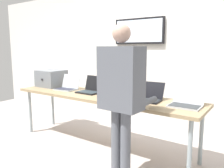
% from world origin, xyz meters
% --- Properties ---
extents(ground, '(8.00, 8.00, 0.04)m').
position_xyz_m(ground, '(0.00, 0.00, -0.02)').
color(ground, '#A79D99').
extents(back_wall, '(8.00, 0.11, 2.60)m').
position_xyz_m(back_wall, '(0.00, 1.13, 1.31)').
color(back_wall, silver).
rests_on(back_wall, ground).
extents(workbench, '(2.92, 0.70, 0.78)m').
position_xyz_m(workbench, '(0.00, 0.00, 0.73)').
color(workbench, '#937B58').
rests_on(workbench, ground).
extents(equipment_box, '(0.44, 0.41, 0.29)m').
position_xyz_m(equipment_box, '(-1.19, 0.10, 0.93)').
color(equipment_box, slate).
rests_on(equipment_box, workbench).
extents(laptop_station_0, '(0.37, 0.34, 0.24)m').
position_xyz_m(laptop_station_0, '(-0.72, 0.03, 0.84)').
color(laptop_station_0, '#A8B1B6').
rests_on(laptop_station_0, workbench).
extents(laptop_station_1, '(0.35, 0.31, 0.25)m').
position_xyz_m(laptop_station_1, '(-0.25, 0.06, 0.84)').
color(laptop_station_1, black).
rests_on(laptop_station_1, workbench).
extents(laptop_station_2, '(0.35, 0.38, 0.26)m').
position_xyz_m(laptop_station_2, '(0.23, 0.04, 0.84)').
color(laptop_station_2, '#21272A').
rests_on(laptop_station_2, workbench).
extents(laptop_station_3, '(0.33, 0.35, 0.23)m').
position_xyz_m(laptop_station_3, '(0.73, 0.07, 0.83)').
color(laptop_station_3, black).
rests_on(laptop_station_3, workbench).
extents(laptop_station_4, '(0.36, 0.38, 0.24)m').
position_xyz_m(laptop_station_4, '(1.21, 0.07, 0.84)').
color(laptop_station_4, '#AFB2B9').
rests_on(laptop_station_4, workbench).
extents(person, '(0.45, 0.60, 1.70)m').
position_xyz_m(person, '(0.73, -0.62, 1.03)').
color(person, '#555961').
rests_on(person, ground).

